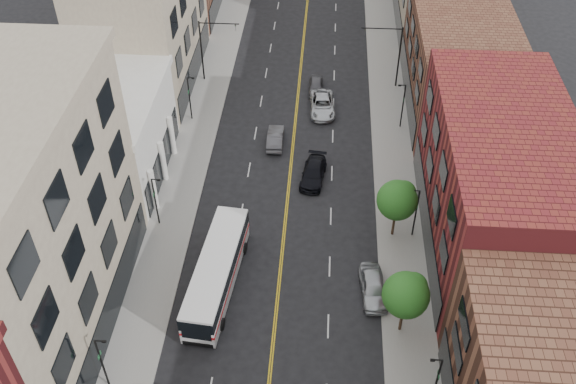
% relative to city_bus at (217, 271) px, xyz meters
% --- Properties ---
extents(sidewalk_left, '(4.00, 110.00, 0.15)m').
position_rel_city_bus_xyz_m(sidewalk_left, '(-5.19, 17.66, -1.71)').
color(sidewalk_left, gray).
rests_on(sidewalk_left, ground).
extents(sidewalk_right, '(4.00, 110.00, 0.15)m').
position_rel_city_bus_xyz_m(sidewalk_right, '(14.81, 17.66, -1.71)').
color(sidewalk_right, gray).
rests_on(sidewalk_right, ground).
extents(bldg_l_tanoffice, '(10.00, 22.00, 18.00)m').
position_rel_city_bus_xyz_m(bldg_l_tanoffice, '(-12.19, -4.34, 7.22)').
color(bldg_l_tanoffice, gray).
rests_on(bldg_l_tanoffice, ground).
extents(bldg_l_white, '(10.00, 14.00, 8.00)m').
position_rel_city_bus_xyz_m(bldg_l_white, '(-12.19, 13.66, 2.22)').
color(bldg_l_white, silver).
rests_on(bldg_l_white, ground).
extents(bldg_l_far_a, '(10.00, 20.00, 18.00)m').
position_rel_city_bus_xyz_m(bldg_l_far_a, '(-12.19, 30.66, 7.22)').
color(bldg_l_far_a, gray).
rests_on(bldg_l_far_a, ground).
extents(bldg_r_mid, '(10.00, 22.00, 12.00)m').
position_rel_city_bus_xyz_m(bldg_r_mid, '(21.81, 6.66, 4.22)').
color(bldg_r_mid, maroon).
rests_on(bldg_r_mid, ground).
extents(bldg_r_far_a, '(10.00, 20.00, 10.00)m').
position_rel_city_bus_xyz_m(bldg_r_far_a, '(21.81, 27.66, 3.22)').
color(bldg_r_far_a, brown).
rests_on(bldg_r_far_a, ground).
extents(tree_r_2, '(3.40, 3.40, 5.59)m').
position_rel_city_bus_xyz_m(tree_r_2, '(14.20, -3.27, 2.34)').
color(tree_r_2, black).
rests_on(tree_r_2, sidewalk_right).
extents(tree_r_3, '(3.40, 3.40, 5.59)m').
position_rel_city_bus_xyz_m(tree_r_3, '(14.20, 6.73, 2.34)').
color(tree_r_3, black).
rests_on(tree_r_3, sidewalk_right).
extents(lamp_l_1, '(0.81, 0.55, 5.05)m').
position_rel_city_bus_xyz_m(lamp_l_1, '(-6.14, -9.34, 1.19)').
color(lamp_l_1, black).
rests_on(lamp_l_1, sidewalk_left).
extents(lamp_l_2, '(0.81, 0.55, 5.05)m').
position_rel_city_bus_xyz_m(lamp_l_2, '(-6.14, 6.66, 1.19)').
color(lamp_l_2, black).
rests_on(lamp_l_2, sidewalk_left).
extents(lamp_l_3, '(0.81, 0.55, 5.05)m').
position_rel_city_bus_xyz_m(lamp_l_3, '(-6.14, 22.66, 1.19)').
color(lamp_l_3, black).
rests_on(lamp_l_3, sidewalk_left).
extents(lamp_r_1, '(0.81, 0.55, 5.05)m').
position_rel_city_bus_xyz_m(lamp_r_1, '(15.76, -9.34, 1.19)').
color(lamp_r_1, black).
rests_on(lamp_r_1, sidewalk_right).
extents(lamp_r_2, '(0.81, 0.55, 5.05)m').
position_rel_city_bus_xyz_m(lamp_r_2, '(15.76, 6.66, 1.19)').
color(lamp_r_2, black).
rests_on(lamp_r_2, sidewalk_right).
extents(lamp_r_3, '(0.81, 0.55, 5.05)m').
position_rel_city_bus_xyz_m(lamp_r_3, '(15.76, 22.66, 1.19)').
color(lamp_r_3, black).
rests_on(lamp_r_3, sidewalk_right).
extents(signal_mast_left, '(4.49, 0.18, 7.20)m').
position_rel_city_bus_xyz_m(signal_mast_left, '(-5.46, 30.66, 2.86)').
color(signal_mast_left, black).
rests_on(signal_mast_left, sidewalk_left).
extents(signal_mast_right, '(4.49, 0.18, 7.20)m').
position_rel_city_bus_xyz_m(signal_mast_right, '(15.08, 30.66, 2.86)').
color(signal_mast_right, black).
rests_on(signal_mast_right, sidewalk_right).
extents(city_bus, '(3.75, 12.12, 3.07)m').
position_rel_city_bus_xyz_m(city_bus, '(0.00, 0.00, 0.00)').
color(city_bus, silver).
rests_on(city_bus, ground).
extents(car_parked_far, '(2.42, 4.98, 1.64)m').
position_rel_city_bus_xyz_m(car_parked_far, '(12.21, -0.01, -0.96)').
color(car_parked_far, '#AEB1B6').
rests_on(car_parked_far, ground).
extents(car_lane_behind, '(1.63, 4.46, 1.46)m').
position_rel_city_bus_xyz_m(car_lane_behind, '(3.01, 19.03, -1.05)').
color(car_lane_behind, '#4B4B50').
rests_on(car_lane_behind, ground).
extents(car_lane_a, '(2.70, 5.33, 1.48)m').
position_rel_city_bus_xyz_m(car_lane_a, '(7.06, 13.71, -1.04)').
color(car_lane_a, black).
rests_on(car_lane_a, ground).
extents(car_lane_b, '(2.98, 5.78, 1.56)m').
position_rel_city_bus_xyz_m(car_lane_b, '(7.58, 25.23, -1.00)').
color(car_lane_b, silver).
rests_on(car_lane_b, ground).
extents(car_lane_c, '(1.66, 4.09, 1.39)m').
position_rel_city_bus_xyz_m(car_lane_c, '(6.78, 29.04, -1.09)').
color(car_lane_c, '#4E4D53').
rests_on(car_lane_c, ground).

